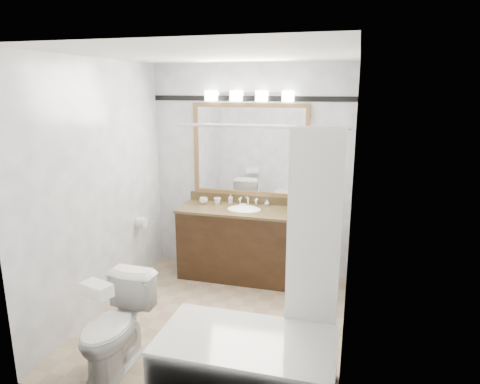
# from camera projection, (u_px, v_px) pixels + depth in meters

# --- Properties ---
(room) EXTENTS (2.42, 2.62, 2.52)m
(room) POSITION_uv_depth(u_px,v_px,m) (216.00, 197.00, 3.92)
(room) COLOR tan
(room) RESTS_ON ground
(vanity) EXTENTS (1.53, 0.58, 0.97)m
(vanity) POSITION_uv_depth(u_px,v_px,m) (244.00, 242.00, 5.07)
(vanity) COLOR black
(vanity) RESTS_ON ground
(mirror) EXTENTS (1.40, 0.04, 1.10)m
(mirror) POSITION_uv_depth(u_px,v_px,m) (250.00, 150.00, 5.06)
(mirror) COLOR olive
(mirror) RESTS_ON room
(vanity_light_bar) EXTENTS (1.02, 0.14, 0.12)m
(vanity_light_bar) POSITION_uv_depth(u_px,v_px,m) (249.00, 96.00, 4.86)
(vanity_light_bar) COLOR silver
(vanity_light_bar) RESTS_ON room
(accent_stripe) EXTENTS (2.40, 0.01, 0.06)m
(accent_stripe) POSITION_uv_depth(u_px,v_px,m) (250.00, 98.00, 4.93)
(accent_stripe) COLOR black
(accent_stripe) RESTS_ON room
(bathtub) EXTENTS (1.30, 0.75, 1.96)m
(bathtub) POSITION_uv_depth(u_px,v_px,m) (250.00, 357.00, 3.17)
(bathtub) COLOR white
(bathtub) RESTS_ON ground
(tp_roll) EXTENTS (0.11, 0.12, 0.12)m
(tp_roll) POSITION_uv_depth(u_px,v_px,m) (142.00, 222.00, 4.97)
(tp_roll) COLOR white
(tp_roll) RESTS_ON room
(toilet) EXTENTS (0.44, 0.74, 0.74)m
(toilet) POSITION_uv_depth(u_px,v_px,m) (115.00, 326.00, 3.41)
(toilet) COLOR white
(toilet) RESTS_ON ground
(tissue_box) EXTENTS (0.26, 0.19, 0.10)m
(tissue_box) POSITION_uv_depth(u_px,v_px,m) (97.00, 290.00, 3.12)
(tissue_box) COLOR white
(tissue_box) RESTS_ON toilet
(coffee_maker) EXTENTS (0.19, 0.24, 0.37)m
(coffee_maker) POSITION_uv_depth(u_px,v_px,m) (299.00, 197.00, 4.74)
(coffee_maker) COLOR black
(coffee_maker) RESTS_ON vanity
(cup_left) EXTENTS (0.13, 0.13, 0.08)m
(cup_left) POSITION_uv_depth(u_px,v_px,m) (204.00, 201.00, 5.19)
(cup_left) COLOR white
(cup_left) RESTS_ON vanity
(cup_right) EXTENTS (0.09, 0.09, 0.08)m
(cup_right) POSITION_uv_depth(u_px,v_px,m) (217.00, 201.00, 5.16)
(cup_right) COLOR white
(cup_right) RESTS_ON vanity
(soap_bottle_a) EXTENTS (0.06, 0.06, 0.11)m
(soap_bottle_a) POSITION_uv_depth(u_px,v_px,m) (230.00, 199.00, 5.22)
(soap_bottle_a) COLOR white
(soap_bottle_a) RESTS_ON vanity
(soap_bottle_b) EXTENTS (0.06, 0.06, 0.07)m
(soap_bottle_b) POSITION_uv_depth(u_px,v_px,m) (267.00, 203.00, 5.09)
(soap_bottle_b) COLOR white
(soap_bottle_b) RESTS_ON vanity
(soap_bar) EXTENTS (0.09, 0.07, 0.02)m
(soap_bar) POSITION_uv_depth(u_px,v_px,m) (243.00, 205.00, 5.09)
(soap_bar) COLOR beige
(soap_bar) RESTS_ON vanity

